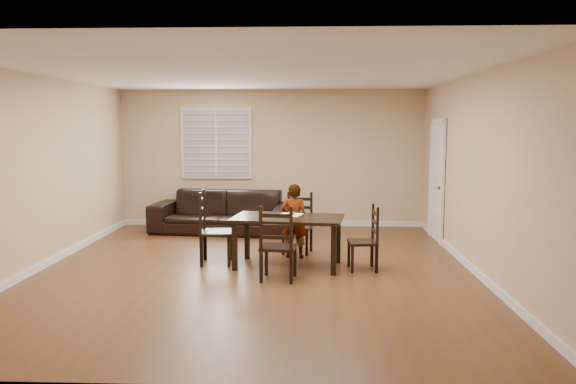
% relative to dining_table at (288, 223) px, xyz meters
% --- Properties ---
extents(ground, '(7.00, 7.00, 0.00)m').
position_rel_dining_table_xyz_m(ground, '(-0.45, -0.21, -0.63)').
color(ground, '#55301D').
rests_on(ground, ground).
extents(room, '(6.04, 7.04, 2.72)m').
position_rel_dining_table_xyz_m(room, '(-0.41, -0.04, 1.18)').
color(room, '#CCA989').
rests_on(room, ground).
extents(dining_table, '(1.63, 1.06, 0.72)m').
position_rel_dining_table_xyz_m(dining_table, '(0.00, 0.00, 0.00)').
color(dining_table, black).
rests_on(dining_table, ground).
extents(chair_near, '(0.50, 0.47, 0.95)m').
position_rel_dining_table_xyz_m(chair_near, '(0.14, 0.97, -0.20)').
color(chair_near, black).
rests_on(chair_near, ground).
extents(chair_far, '(0.49, 0.46, 0.99)m').
position_rel_dining_table_xyz_m(chair_far, '(-0.11, -0.81, -0.18)').
color(chair_far, black).
rests_on(chair_far, ground).
extents(chair_left, '(0.47, 0.50, 1.06)m').
position_rel_dining_table_xyz_m(chair_left, '(-1.17, 0.14, -0.15)').
color(chair_left, black).
rests_on(chair_left, ground).
extents(chair_right, '(0.41, 0.43, 0.91)m').
position_rel_dining_table_xyz_m(chair_right, '(1.15, -0.14, -0.22)').
color(chair_right, black).
rests_on(chair_right, ground).
extents(child, '(0.46, 0.35, 1.13)m').
position_rel_dining_table_xyz_m(child, '(0.08, 0.55, -0.06)').
color(child, gray).
rests_on(child, ground).
extents(napkin, '(0.40, 0.40, 0.00)m').
position_rel_dining_table_xyz_m(napkin, '(0.02, 0.17, 0.09)').
color(napkin, white).
rests_on(napkin, dining_table).
extents(donut, '(0.11, 0.11, 0.04)m').
position_rel_dining_table_xyz_m(donut, '(0.04, 0.17, 0.11)').
color(donut, '#B48B40').
rests_on(donut, napkin).
extents(sofa, '(2.76, 1.33, 0.78)m').
position_rel_dining_table_xyz_m(sofa, '(-1.30, 2.52, -0.24)').
color(sofa, black).
rests_on(sofa, ground).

